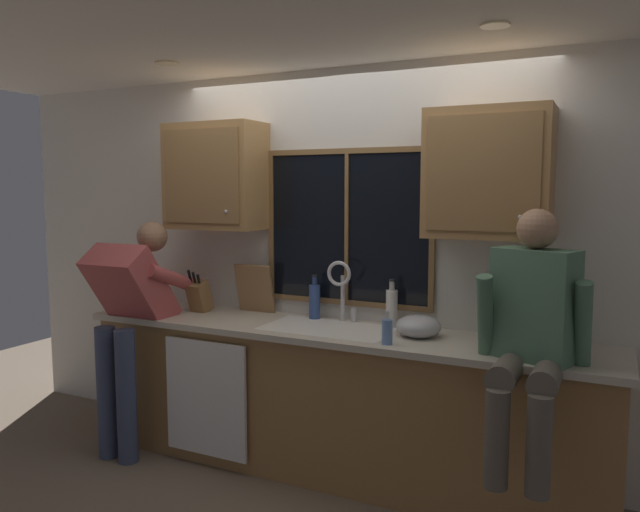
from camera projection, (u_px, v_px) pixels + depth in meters
back_wall at (355, 265)px, 4.02m from camera, size 5.69×0.12×2.55m
ceiling_downlight_left at (166, 63)px, 3.72m from camera, size 0.14×0.14×0.01m
ceiling_downlight_right at (495, 25)px, 2.86m from camera, size 0.14×0.14×0.01m
window_glass at (347, 228)px, 3.95m from camera, size 1.10×0.02×0.95m
window_frame_top at (347, 151)px, 3.88m from camera, size 1.17×0.02×0.04m
window_frame_bottom at (346, 302)px, 3.99m from camera, size 1.17×0.02×0.04m
window_frame_left at (271, 225)px, 4.18m from camera, size 0.03×0.02×0.95m
window_frame_right at (432, 230)px, 3.69m from camera, size 0.03×0.02×0.95m
window_mullion_center at (347, 228)px, 3.94m from camera, size 0.02×0.02×0.95m
lower_cabinet_run at (332, 403)px, 3.80m from camera, size 3.29×0.58×0.88m
countertop at (331, 332)px, 3.73m from camera, size 3.35×0.62×0.04m
dishwasher_front at (206, 398)px, 3.84m from camera, size 0.60×0.02×0.74m
upper_cabinet_left at (216, 177)px, 4.17m from camera, size 0.68×0.36×0.72m
upper_cabinet_right at (488, 174)px, 3.36m from camera, size 0.68×0.36×0.72m
sink at (328, 343)px, 3.76m from camera, size 0.80×0.46×0.21m
faucet at (341, 284)px, 3.88m from camera, size 0.18×0.09×0.40m
person_standing at (130, 312)px, 4.04m from camera, size 0.53×0.69×1.55m
person_sitting_on_counter at (531, 327)px, 2.96m from camera, size 0.54×0.66×1.26m
knife_block at (199, 296)px, 4.24m from camera, size 0.12×0.18×0.32m
cutting_board at (255, 289)px, 4.22m from camera, size 0.28×0.09×0.34m
mixing_bowl at (418, 326)px, 3.54m from camera, size 0.26×0.26×0.13m
soap_dispenser at (387, 331)px, 3.35m from camera, size 0.06×0.07×0.19m
bottle_green_glass at (392, 307)px, 3.77m from camera, size 0.07×0.07×0.30m
bottle_tall_clear at (315, 301)px, 4.01m from camera, size 0.07×0.07×0.29m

